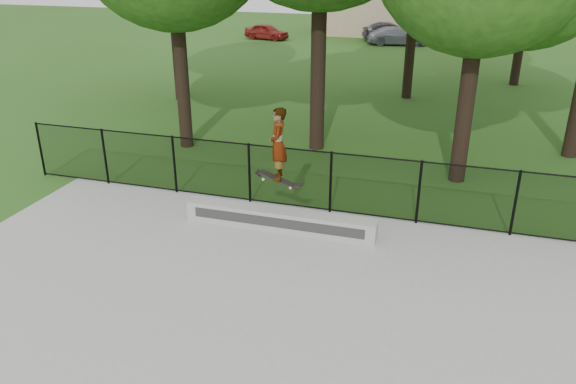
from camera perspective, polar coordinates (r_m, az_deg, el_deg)
name	(u,v)px	position (r m, az deg, el deg)	size (l,w,h in m)	color
ground	(236,383)	(8.56, -5.27, -18.74)	(100.00, 100.00, 0.00)	#2D5417
concrete_slab	(236,381)	(8.54, -5.28, -18.59)	(14.00, 12.00, 0.06)	#9D9C97
grind_ledge	(279,220)	(12.33, -0.87, -2.84)	(4.28, 0.40, 0.45)	#B9B8B3
car_a	(267,32)	(40.72, -2.18, 15.97)	(1.26, 3.12, 1.07)	maroon
car_b	(390,32)	(40.57, 10.29, 15.70)	(1.27, 3.30, 1.20)	black
car_c	(397,36)	(38.96, 11.06, 15.30)	(1.60, 3.62, 1.14)	gray
skater_airborne	(278,146)	(11.58, -1.02, 4.72)	(0.81, 0.63, 1.73)	black
chainlink_fence	(331,182)	(12.97, 4.35, 1.00)	(16.06, 0.06, 1.50)	black
distant_building	(403,3)	(44.21, 11.64, 18.25)	(12.40, 6.40, 4.30)	tan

